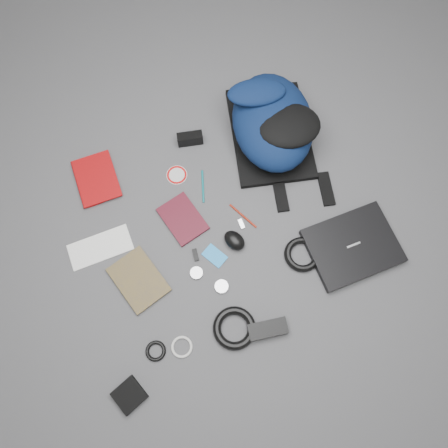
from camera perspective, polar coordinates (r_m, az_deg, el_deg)
name	(u,v)px	position (r m, az deg, el deg)	size (l,w,h in m)	color
ground	(224,226)	(1.76, 0.00, -0.21)	(4.00, 4.00, 0.00)	#4F4F51
backpack	(272,122)	(1.86, 6.35, 13.14)	(0.35, 0.51, 0.21)	#071433
laptop	(352,246)	(1.79, 16.42, -2.78)	(0.34, 0.26, 0.03)	black
textbook_red	(77,185)	(1.91, -18.64, 4.80)	(0.17, 0.22, 0.02)	maroon
comic_book	(121,293)	(1.73, -13.28, -8.70)	(0.16, 0.22, 0.02)	#AB920C
envelope	(100,247)	(1.80, -15.85, -2.94)	(0.25, 0.11, 0.00)	white
dvd_case	(183,219)	(1.77, -5.42, 0.66)	(0.14, 0.19, 0.02)	#3D0B15
compact_camera	(190,139)	(1.90, -4.45, 11.05)	(0.11, 0.04, 0.06)	black
sticker_disc	(177,175)	(1.86, -6.18, 6.38)	(0.09, 0.09, 0.00)	silver
pen_teal	(203,186)	(1.82, -2.77, 4.94)	(0.01, 0.01, 0.14)	#0D6E75
pen_red	(243,216)	(1.78, 2.50, 1.06)	(0.01, 0.01, 0.14)	maroon
id_badge	(215,256)	(1.73, -1.23, -4.17)	(0.06, 0.09, 0.00)	#1C82D3
usb_black	(196,255)	(1.73, -3.74, -4.05)	(0.02, 0.05, 0.01)	black
usb_silver	(241,224)	(1.76, 2.28, 0.01)	(0.02, 0.04, 0.01)	silver
mouse	(234,240)	(1.72, 1.37, -2.16)	(0.07, 0.09, 0.05)	black
headphone_left	(196,273)	(1.71, -3.61, -6.40)	(0.05, 0.05, 0.01)	#A2A2A4
headphone_right	(222,287)	(1.70, -0.32, -8.17)	(0.05, 0.05, 0.01)	#BCBCBE
cable_coil	(302,254)	(1.74, 10.17, -3.92)	(0.14, 0.14, 0.03)	black
power_brick	(268,329)	(1.67, 5.72, -13.50)	(0.15, 0.06, 0.04)	black
power_cord_coil	(234,328)	(1.67, 1.36, -13.43)	(0.16, 0.16, 0.03)	black
pouch	(129,395)	(1.70, -12.26, -21.01)	(0.10, 0.10, 0.03)	black
earbud_coil	(156,351)	(1.69, -8.91, -16.06)	(0.08, 0.08, 0.01)	black
white_cable_coil	(182,347)	(1.68, -5.53, -15.69)	(0.08, 0.08, 0.01)	silver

